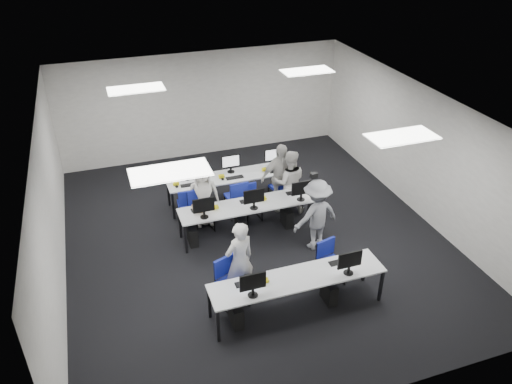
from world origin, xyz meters
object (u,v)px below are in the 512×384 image
object	(u,v)px
chair_5	(188,211)
student_1	(289,182)
chair_4	(292,198)
chair_3	(251,208)
desk_mid	(251,206)
student_0	(239,261)
chair_0	(232,291)
chair_7	(281,194)
chair_2	(201,218)
desk_front	(298,280)
chair_1	(330,270)
chair_6	(237,204)
student_2	(203,195)
photographer	(316,215)
student_3	(280,177)

from	to	relation	value
chair_5	student_1	bearing A→B (deg)	-3.07
chair_4	student_1	size ratio (longest dim) A/B	0.53
chair_3	desk_mid	bearing A→B (deg)	-112.27
chair_4	student_0	xyz separation A→B (m)	(-2.13, -2.57, 0.55)
chair_0	chair_4	world-z (taller)	chair_0
chair_7	desk_mid	bearing A→B (deg)	-154.82
chair_5	chair_3	bearing A→B (deg)	-9.21
chair_3	chair_4	xyz separation A→B (m)	(1.09, 0.13, -0.00)
chair_2	student_0	distance (m)	2.45
desk_front	chair_4	size ratio (longest dim) A/B	3.83
chair_3	chair_4	bearing A→B (deg)	2.48
desk_mid	chair_2	size ratio (longest dim) A/B	3.42
chair_2	chair_5	distance (m)	0.46
chair_1	chair_0	bearing A→B (deg)	165.62
student_0	student_1	xyz separation A→B (m)	(1.99, 2.47, -0.03)
desk_front	chair_6	xyz separation A→B (m)	(-0.11, 3.39, -0.38)
chair_5	chair_6	distance (m)	1.15
desk_mid	chair_6	xyz separation A→B (m)	(-0.11, 0.79, -0.38)
desk_mid	student_2	size ratio (longest dim) A/B	2.13
chair_4	photographer	size ratio (longest dim) A/B	0.52
chair_4	desk_front	bearing A→B (deg)	-110.90
chair_0	chair_7	xyz separation A→B (m)	(2.14, 2.99, -0.01)
desk_mid	chair_5	size ratio (longest dim) A/B	3.55
chair_1	desk_front	bearing A→B (deg)	-165.77
chair_6	student_3	xyz separation A→B (m)	(1.07, -0.03, 0.54)
chair_5	chair_6	bearing A→B (deg)	-0.28
chair_5	student_0	world-z (taller)	student_0
desk_mid	chair_5	bearing A→B (deg)	144.58
chair_2	student_1	xyz separation A→B (m)	(2.15, 0.08, 0.49)
desk_mid	student_2	distance (m)	1.15
desk_front	photographer	xyz separation A→B (m)	(1.11, 1.64, 0.12)
chair_0	student_0	xyz separation A→B (m)	(0.21, 0.19, 0.51)
desk_front	chair_7	size ratio (longest dim) A/B	3.43
chair_5	student_0	xyz separation A→B (m)	(0.38, -2.80, 0.53)
desk_front	chair_6	world-z (taller)	chair_6
chair_4	chair_7	distance (m)	0.31
chair_3	chair_7	distance (m)	0.96
chair_0	chair_4	distance (m)	3.62
chair_2	chair_6	xyz separation A→B (m)	(0.93, 0.31, 0.00)
chair_1	chair_7	xyz separation A→B (m)	(0.17, 3.02, 0.01)
student_2	desk_mid	bearing A→B (deg)	-30.75
chair_2	chair_7	world-z (taller)	chair_2
chair_4	student_0	world-z (taller)	student_0
chair_1	student_2	size ratio (longest dim) A/B	0.60
desk_front	student_3	bearing A→B (deg)	73.94
chair_0	photographer	bearing A→B (deg)	6.88
chair_4	chair_7	world-z (taller)	chair_7
desk_mid	student_3	size ratio (longest dim) A/B	1.90
chair_3	chair_1	bearing A→B (deg)	-79.03
chair_1	student_3	world-z (taller)	student_3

